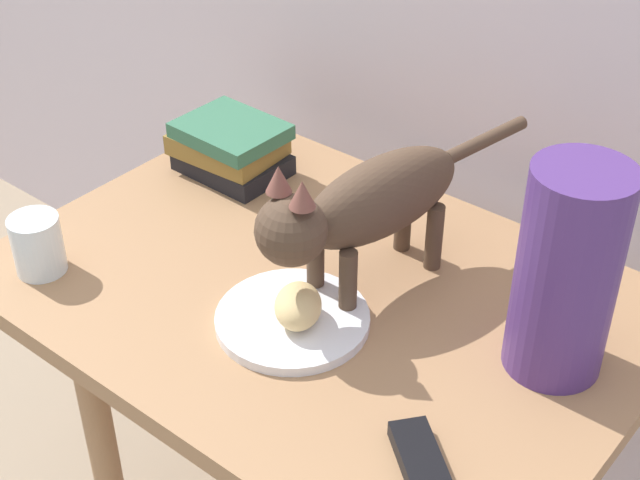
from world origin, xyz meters
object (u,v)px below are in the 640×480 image
Objects in this scene: book_stack at (230,147)px; green_vase at (567,273)px; cat at (365,205)px; candle_jar at (38,247)px; tv_remote at (426,476)px; bread_roll at (298,306)px; side_table at (320,333)px; plate at (293,319)px.

green_vase is (0.62, -0.08, 0.09)m from book_stack.
book_stack is (-0.35, 0.11, -0.09)m from cat.
green_vase is at bearing 23.53° from candle_jar.
book_stack is 0.64× the size of green_vase.
candle_jar is at bearing -138.93° from tv_remote.
candle_jar is at bearing -160.42° from bread_roll.
green_vase is (0.31, 0.07, 0.22)m from side_table.
side_table is 4.34× the size of plate.
side_table is at bearing 111.39° from bread_roll.
side_table is at bearing 103.71° from plate.
side_table is 0.15m from bread_roll.
book_stack is 1.18× the size of tv_remote.
candle_jar reaches higher than plate.
cat is at bearing -17.21° from book_stack.
green_vase reaches higher than side_table.
side_table is at bearing 33.01° from candle_jar.
green_vase reaches higher than candle_jar.
cat is at bearing 42.85° from side_table.
candle_jar is at bearing -145.73° from cat.
candle_jar is at bearing -146.99° from side_table.
cat reaches higher than bread_roll.
bread_roll is at bearing 19.58° from candle_jar.
book_stack is at bearing 154.29° from side_table.
plate is 1.34× the size of tv_remote.
side_table is 0.36m from book_stack.
bread_roll is at bearing -17.25° from plate.
candle_jar is (-0.64, -0.28, -0.10)m from green_vase.
tv_remote reaches higher than plate.
tv_remote is (0.60, -0.34, -0.03)m from book_stack.
side_table is 0.36m from tv_remote.
cat is 5.58× the size of candle_jar.
bread_roll reaches higher than plate.
tv_remote is (0.26, -0.23, -0.12)m from cat.
cat reaches higher than side_table.
candle_jar is at bearing -156.47° from green_vase.
bread_roll is 0.94× the size of candle_jar.
tv_remote is (0.28, -0.11, 0.00)m from plate.
bread_roll is (0.03, -0.08, 0.12)m from side_table.
book_stack is 0.69m from tv_remote.
bread_roll reaches higher than tv_remote.
side_table is 5.81× the size of tv_remote.
side_table is 0.39m from green_vase.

